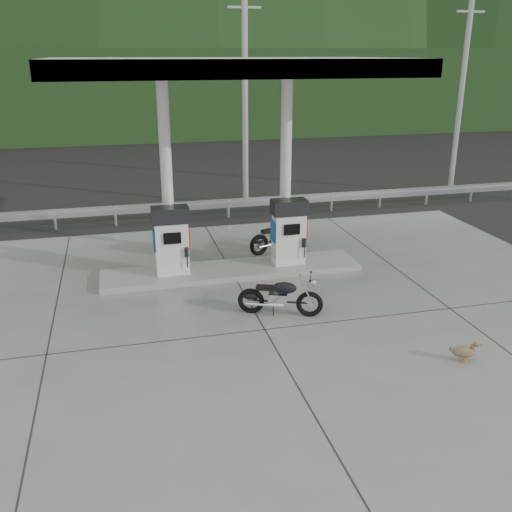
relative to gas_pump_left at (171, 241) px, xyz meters
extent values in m
plane|color=black|center=(1.60, -2.50, -1.07)|extent=(160.00, 160.00, 0.00)
cube|color=slate|center=(1.60, -2.50, -1.06)|extent=(18.00, 14.00, 0.02)
cube|color=gray|center=(1.60, 0.00, -0.98)|extent=(7.00, 1.40, 0.15)
cylinder|color=white|center=(0.00, 0.40, 1.60)|extent=(0.30, 0.30, 5.00)
cylinder|color=white|center=(3.20, 0.40, 1.60)|extent=(0.30, 0.30, 5.00)
cube|color=beige|center=(1.60, 0.00, 4.30)|extent=(8.50, 5.00, 0.40)
cube|color=black|center=(1.60, 9.00, -1.07)|extent=(60.00, 7.00, 0.01)
cylinder|color=#969691|center=(3.60, 7.00, 2.93)|extent=(0.22, 0.22, 8.00)
cylinder|color=#969691|center=(12.60, 7.00, 2.93)|extent=(0.22, 0.22, 8.00)
cube|color=black|center=(1.60, 27.50, 1.93)|extent=(80.00, 6.00, 6.00)
camera|label=1|loc=(-1.27, -14.23, 4.61)|focal=40.00mm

